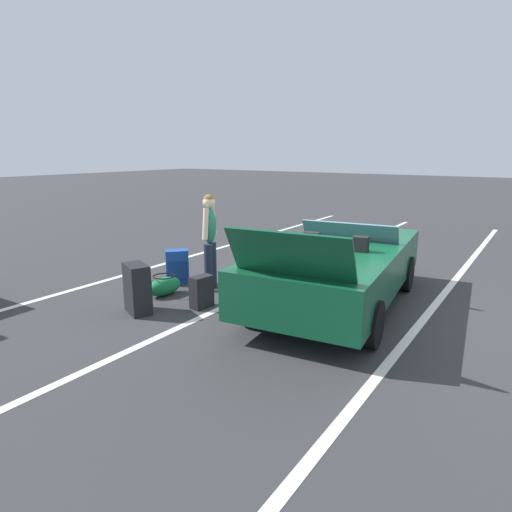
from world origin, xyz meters
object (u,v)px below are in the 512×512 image
duffel_bag (165,286)px  traveler_person (210,237)px  suitcase_large_black (138,289)px  suitcase_medium_bright (177,267)px  suitcase_small_carryon (201,292)px  convertible_car (342,266)px

duffel_bag → traveler_person: traveler_person is taller
suitcase_large_black → traveler_person: bearing=17.1°
suitcase_medium_bright → suitcase_small_carryon: (-0.72, -1.19, -0.06)m
convertible_car → suitcase_medium_bright: size_ratio=7.04×
suitcase_medium_bright → duffel_bag: 0.70m
suitcase_small_carryon → duffel_bag: bearing=2.0°
convertible_car → suitcase_medium_bright: (-0.73, 2.86, -0.28)m
duffel_bag → traveler_person: bearing=-32.7°
suitcase_medium_bright → traveler_person: bearing=48.2°
convertible_car → suitcase_medium_bright: bearing=97.7°
suitcase_small_carryon → suitcase_medium_bright: bearing=-22.4°
suitcase_large_black → suitcase_medium_bright: suitcase_large_black is taller
convertible_car → traveler_person: 2.26m
convertible_car → duffel_bag: (-1.34, 2.57, -0.43)m
convertible_car → suitcase_small_carryon: size_ratio=8.73×
suitcase_medium_bright → duffel_bag: suitcase_medium_bright is taller
convertible_car → suitcase_large_black: (-2.14, 2.30, -0.22)m
suitcase_small_carryon → traveler_person: 1.14m
suitcase_large_black → duffel_bag: bearing=42.1°
suitcase_large_black → duffel_bag: 0.87m
suitcase_large_black → suitcase_small_carryon: bearing=-18.9°
suitcase_small_carryon → traveler_person: size_ratio=0.30×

